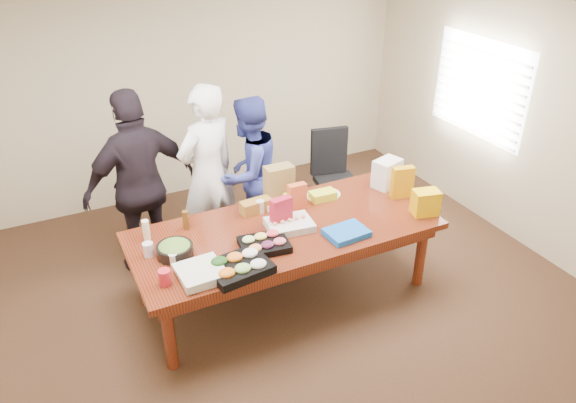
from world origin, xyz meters
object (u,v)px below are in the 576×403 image
office_chair (337,180)px  salad_bowl (175,251)px  sheet_cake (289,225)px  conference_table (285,261)px  person_right (249,173)px  person_center (208,174)px

office_chair → salad_bowl: (-2.18, -1.00, 0.28)m
office_chair → sheet_cake: size_ratio=2.51×
conference_table → sheet_cake: (0.03, -0.03, 0.41)m
person_right → person_center: bearing=-22.7°
conference_table → person_center: (-0.38, 0.99, 0.56)m
person_center → sheet_cake: (0.41, -1.02, -0.15)m
person_center → sheet_cake: 1.11m
office_chair → salad_bowl: bearing=-143.7°
person_center → sheet_cake: person_center is taller
conference_table → person_center: person_center is taller
conference_table → office_chair: size_ratio=2.72×
conference_table → person_right: person_right is taller
conference_table → sheet_cake: bearing=-38.1°
person_center → sheet_cake: bearing=92.2°
office_chair → sheet_cake: (-1.13, -1.04, 0.27)m
office_chair → sheet_cake: office_chair is taller
person_right → sheet_cake: (-0.05, -1.06, -0.04)m
salad_bowl → conference_table: bearing=-0.8°
conference_table → salad_bowl: size_ratio=9.10×
office_chair → salad_bowl: size_ratio=3.35×
conference_table → person_center: size_ratio=1.49×
conference_table → sheet_cake: size_ratio=6.81×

